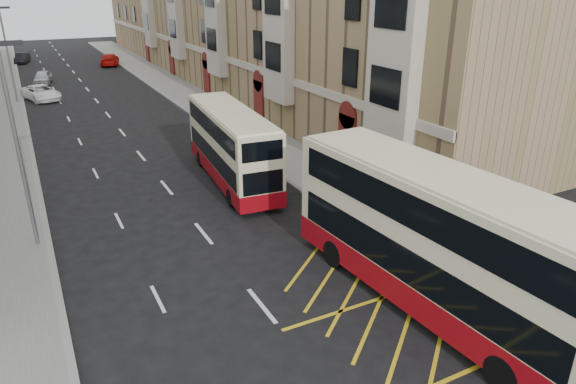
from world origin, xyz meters
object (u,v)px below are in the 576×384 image
street_lamp_near (17,137)px  car_dark (22,58)px  double_decker_front (437,242)px  white_van (41,93)px  pedestrian_far (426,214)px  car_silver (43,78)px  double_decker_rear (231,146)px  pedestrian_near (517,278)px  car_red (110,60)px  street_lamp_far (8,50)px  pedestrian_mid (566,305)px  bus_shelter (556,250)px

street_lamp_near → car_dark: 57.01m
double_decker_front → white_van: 42.19m
street_lamp_near → car_dark: bearing=88.7°
pedestrian_far → car_silver: pedestrian_far is taller
double_decker_rear → pedestrian_near: (4.20, -14.95, -1.07)m
street_lamp_near → double_decker_front: street_lamp_near is taller
pedestrian_far → car_red: (-3.32, 55.96, -0.36)m
street_lamp_far → double_decker_rear: 28.63m
pedestrian_mid → car_red: size_ratio=0.33×
double_decker_rear → car_silver: (-7.15, 35.99, -1.33)m
white_van → car_red: size_ratio=0.94×
bus_shelter → pedestrian_near: (-0.69, 0.66, -1.20)m
bus_shelter → pedestrian_mid: bearing=-121.9°
pedestrian_near → white_van: 43.93m
double_decker_rear → car_dark: bearing=104.2°
street_lamp_near → pedestrian_mid: 19.80m
double_decker_front → pedestrian_near: (2.65, -1.15, -1.45)m
street_lamp_far → car_red: (11.19, 19.30, -3.89)m
double_decker_front → double_decker_rear: (-1.55, 13.80, -0.38)m
street_lamp_far → car_dark: bearing=87.3°
street_lamp_far → pedestrian_near: (14.00, -41.73, -3.70)m
double_decker_front → car_silver: double_decker_front is taller
bus_shelter → car_silver: bus_shelter is taller
double_decker_rear → pedestrian_near: 15.57m
white_van → car_silver: 8.72m
car_dark → white_van: bearing=-76.7°
pedestrian_near → car_silver: 52.19m
white_van → car_dark: white_van is taller
pedestrian_near → double_decker_rear: bearing=-98.8°
bus_shelter → pedestrian_near: bus_shelter is taller
pedestrian_mid → white_van: size_ratio=0.35×
street_lamp_near → car_dark: size_ratio=2.00×
pedestrian_far → white_van: size_ratio=0.39×
street_lamp_far → car_red: size_ratio=1.55×
bus_shelter → car_red: size_ratio=0.82×
double_decker_rear → car_silver: 36.71m
double_decker_front → car_dark: size_ratio=2.98×
car_silver → car_red: 13.22m
double_decker_front → double_decker_rear: bearing=92.6°
double_decker_front → pedestrian_near: size_ratio=7.55×
street_lamp_near → car_silver: bearing=86.1°
double_decker_rear → street_lamp_near: bearing=-156.7°
pedestrian_far → car_red: pedestrian_far is taller
pedestrian_near → white_van: bearing=-98.6°
pedestrian_far → white_van: (-12.54, 37.18, -0.43)m
street_lamp_near → pedestrian_mid: size_ratio=4.69×
white_van → double_decker_front: bearing=-94.5°
bus_shelter → car_red: 61.81m
street_lamp_far → double_decker_front: size_ratio=0.67×
double_decker_rear → pedestrian_near: size_ratio=6.36×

